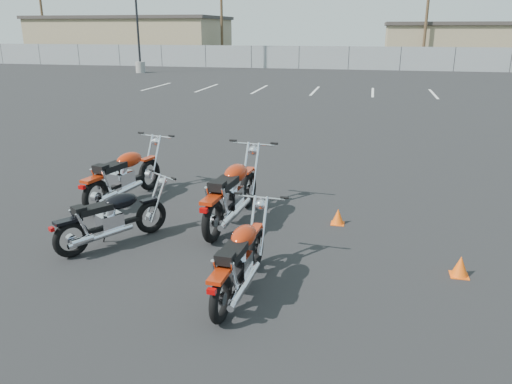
% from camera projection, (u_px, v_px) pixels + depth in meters
% --- Properties ---
extents(ground, '(120.00, 120.00, 0.00)m').
position_uv_depth(ground, '(235.00, 243.00, 7.69)').
color(ground, black).
rests_on(ground, ground).
extents(motorcycle_front_red, '(0.97, 2.27, 1.12)m').
position_uv_depth(motorcycle_front_red, '(124.00, 176.00, 9.38)').
color(motorcycle_front_red, black).
rests_on(motorcycle_front_red, ground).
extents(motorcycle_second_black, '(1.40, 1.79, 0.95)m').
position_uv_depth(motorcycle_second_black, '(112.00, 218.00, 7.51)').
color(motorcycle_second_black, black).
rests_on(motorcycle_second_black, ground).
extents(motorcycle_third_red, '(0.94, 2.42, 1.18)m').
position_uv_depth(motorcycle_third_red, '(232.00, 193.00, 8.31)').
color(motorcycle_third_red, black).
rests_on(motorcycle_third_red, ground).
extents(motorcycle_rear_red, '(0.78, 2.02, 0.99)m').
position_uv_depth(motorcycle_rear_red, '(240.00, 260.00, 6.12)').
color(motorcycle_rear_red, black).
rests_on(motorcycle_rear_red, ground).
extents(training_cone_near, '(0.22, 0.22, 0.27)m').
position_uv_depth(training_cone_near, '(338.00, 216.00, 8.41)').
color(training_cone_near, '#FF5A0D').
rests_on(training_cone_near, ground).
extents(training_cone_far, '(0.24, 0.24, 0.28)m').
position_uv_depth(training_cone_far, '(460.00, 266.00, 6.63)').
color(training_cone_far, '#FF5A0D').
rests_on(training_cone_far, ground).
extents(light_pole_west, '(0.80, 0.70, 11.44)m').
position_uv_depth(light_pole_west, '(138.00, 30.00, 36.28)').
color(light_pole_west, gray).
rests_on(light_pole_west, ground).
extents(chainlink_fence, '(80.06, 0.06, 1.80)m').
position_uv_depth(chainlink_fence, '(349.00, 58.00, 39.84)').
color(chainlink_fence, gray).
rests_on(chainlink_fence, ground).
extents(tan_building_west, '(18.40, 10.40, 4.30)m').
position_uv_depth(tan_building_west, '(133.00, 39.00, 50.55)').
color(tan_building_west, '#958360').
rests_on(tan_building_west, ground).
extents(tan_building_east, '(14.40, 9.40, 3.70)m').
position_uv_depth(tan_building_east, '(464.00, 43.00, 45.77)').
color(tan_building_east, '#958360').
rests_on(tan_building_east, ground).
extents(utility_pole_a, '(1.80, 0.24, 9.00)m').
position_uv_depth(utility_pole_a, '(42.00, 12.00, 48.67)').
color(utility_pole_a, '#412F1E').
rests_on(utility_pole_a, ground).
extents(utility_pole_b, '(1.80, 0.24, 9.00)m').
position_uv_depth(utility_pole_b, '(221.00, 11.00, 45.81)').
color(utility_pole_b, '#412F1E').
rests_on(utility_pole_b, ground).
extents(utility_pole_c, '(1.80, 0.24, 9.00)m').
position_uv_depth(utility_pole_c, '(427.00, 9.00, 41.10)').
color(utility_pole_c, '#412F1E').
rests_on(utility_pole_c, ground).
extents(parking_line_stripes, '(15.12, 4.00, 0.01)m').
position_uv_depth(parking_line_stripes, '(287.00, 90.00, 26.74)').
color(parking_line_stripes, silver).
rests_on(parking_line_stripes, ground).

